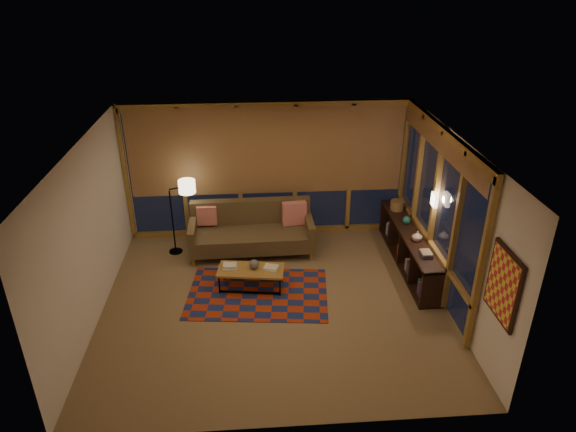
{
  "coord_description": "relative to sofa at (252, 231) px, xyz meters",
  "views": [
    {
      "loc": [
        -0.3,
        -6.86,
        4.98
      ],
      "look_at": [
        0.27,
        0.68,
        1.23
      ],
      "focal_mm": 32.0,
      "sensor_mm": 36.0,
      "label": 1
    }
  ],
  "objects": [
    {
      "name": "coffee_table",
      "position": [
        -0.03,
        -1.19,
        -0.28
      ],
      "size": [
        1.16,
        0.65,
        0.37
      ],
      "primitive_type": null,
      "rotation": [
        0.0,
        0.0,
        -0.14
      ],
      "color": "#A27B39",
      "rests_on": "floor"
    },
    {
      "name": "ceramic_pot",
      "position": [
        0.03,
        -1.16,
        -0.02
      ],
      "size": [
        0.19,
        0.19,
        0.16
      ],
      "primitive_type": "sphere",
      "rotation": [
        0.0,
        0.0,
        -0.19
      ],
      "color": "black",
      "rests_on": "coffee_table"
    },
    {
      "name": "floor_lamp",
      "position": [
        -1.46,
        0.13,
        0.25
      ],
      "size": [
        0.55,
        0.46,
        1.43
      ],
      "primitive_type": null,
      "rotation": [
        0.0,
        0.0,
        0.36
      ],
      "color": "black",
      "rests_on": "floor"
    },
    {
      "name": "shelf_book_stack",
      "position": [
        2.83,
        -1.49,
        0.25
      ],
      "size": [
        0.21,
        0.25,
        0.06
      ],
      "primitive_type": null,
      "rotation": [
        0.0,
        0.0,
        0.33
      ],
      "color": "beige",
      "rests_on": "bookshelf"
    },
    {
      "name": "floor",
      "position": [
        0.34,
        -1.65,
        -0.47
      ],
      "size": [
        5.5,
        5.0,
        0.01
      ],
      "primitive_type": "cube",
      "color": "#9A8456",
      "rests_on": "ground"
    },
    {
      "name": "pillow_right",
      "position": [
        0.82,
        0.19,
        0.23
      ],
      "size": [
        0.47,
        0.21,
        0.45
      ],
      "primitive_type": null,
      "rotation": [
        0.0,
        0.0,
        0.13
      ],
      "color": "red",
      "rests_on": "sofa"
    },
    {
      "name": "vase",
      "position": [
        2.83,
        -0.99,
        0.31
      ],
      "size": [
        0.18,
        0.18,
        0.18
      ],
      "primitive_type": "imported",
      "rotation": [
        0.0,
        0.0,
        0.01
      ],
      "color": "#C0AD96",
      "rests_on": "bookshelf"
    },
    {
      "name": "wall_art",
      "position": [
        3.05,
        -3.5,
        0.98
      ],
      "size": [
        0.06,
        0.74,
        0.94
      ],
      "primitive_type": null,
      "color": "red",
      "rests_on": "walls"
    },
    {
      "name": "window_wall_right",
      "position": [
        3.02,
        -1.05,
        0.88
      ],
      "size": [
        0.16,
        3.7,
        2.6
      ],
      "primitive_type": null,
      "color": "#A27B39",
      "rests_on": "walls"
    },
    {
      "name": "wall_sconce",
      "position": [
        2.96,
        -1.2,
        1.08
      ],
      "size": [
        0.12,
        0.18,
        0.22
      ],
      "primitive_type": null,
      "color": "beige",
      "rests_on": "walls"
    },
    {
      "name": "pillow_left",
      "position": [
        -0.83,
        0.23,
        0.18
      ],
      "size": [
        0.37,
        0.13,
        0.37
      ],
      "primitive_type": null,
      "rotation": [
        0.0,
        0.0,
        -0.03
      ],
      "color": "red",
      "rests_on": "sofa"
    },
    {
      "name": "book_stack_b",
      "position": [
        0.31,
        -1.22,
        -0.08
      ],
      "size": [
        0.26,
        0.23,
        0.04
      ],
      "primitive_type": null,
      "rotation": [
        0.0,
        0.0,
        -0.33
      ],
      "color": "beige",
      "rests_on": "coffee_table"
    },
    {
      "name": "bookshelf",
      "position": [
        2.83,
        -0.65,
        -0.12
      ],
      "size": [
        0.4,
        2.73,
        0.68
      ],
      "primitive_type": null,
      "color": "black",
      "rests_on": "floor"
    },
    {
      "name": "ceiling",
      "position": [
        0.34,
        -1.65,
        2.23
      ],
      "size": [
        5.5,
        5.0,
        0.01
      ],
      "primitive_type": "cube",
      "color": "white",
      "rests_on": "walls"
    },
    {
      "name": "walls",
      "position": [
        0.34,
        -1.65,
        0.88
      ],
      "size": [
        5.51,
        5.01,
        2.7
      ],
      "color": "white",
      "rests_on": "floor"
    },
    {
      "name": "basket",
      "position": [
        2.81,
        0.25,
        0.31
      ],
      "size": [
        0.25,
        0.25,
        0.19
      ],
      "primitive_type": "cylinder",
      "rotation": [
        0.0,
        0.0,
        -0.0
      ],
      "color": "olive",
      "rests_on": "bookshelf"
    },
    {
      "name": "book_stack_a",
      "position": [
        -0.38,
        -1.13,
        -0.07
      ],
      "size": [
        0.23,
        0.19,
        0.06
      ],
      "primitive_type": null,
      "rotation": [
        0.0,
        0.0,
        -0.06
      ],
      "color": "beige",
      "rests_on": "coffee_table"
    },
    {
      "name": "teal_bowl",
      "position": [
        2.83,
        -0.35,
        0.29
      ],
      "size": [
        0.15,
        0.15,
        0.15
      ],
      "primitive_type": "sphere",
      "rotation": [
        0.0,
        0.0,
        0.01
      ],
      "color": "#1E6259",
      "rests_on": "bookshelf"
    },
    {
      "name": "area_rug",
      "position": [
        0.07,
        -1.38,
        -0.46
      ],
      "size": [
        2.45,
        1.77,
        0.01
      ],
      "primitive_type": "cube",
      "rotation": [
        0.0,
        0.0,
        -0.1
      ],
      "color": "#A52F11",
      "rests_on": "floor"
    },
    {
      "name": "window_wall_back",
      "position": [
        0.34,
        0.78,
        0.88
      ],
      "size": [
        5.3,
        0.16,
        2.6
      ],
      "primitive_type": null,
      "color": "#A27B39",
      "rests_on": "walls"
    },
    {
      "name": "sofa",
      "position": [
        0.0,
        0.0,
        0.0
      ],
      "size": [
        2.3,
        0.97,
        0.93
      ],
      "primitive_type": null,
      "rotation": [
        0.0,
        0.0,
        0.02
      ],
      "color": "#473B1E",
      "rests_on": "floor"
    }
  ]
}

